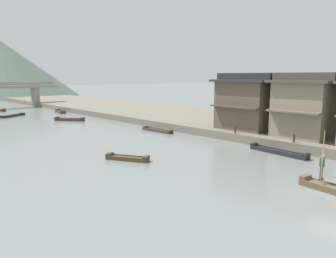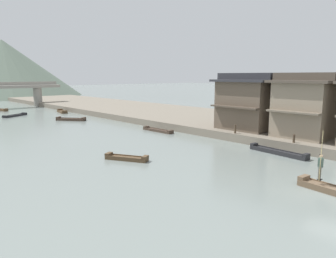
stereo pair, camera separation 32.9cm
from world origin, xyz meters
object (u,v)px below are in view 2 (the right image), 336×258
boat_moored_far (62,112)px  stone_bridge (2,91)px  mooring_post_dock_mid (235,129)px  boat_midriver_upstream (15,116)px  boat_upstream_distant (158,130)px  boatman_person (320,164)px  boat_moored_nearest (1,110)px  boat_moored_third (71,119)px  mooring_post_dock_near (294,139)px  boat_moored_second (127,158)px  house_waterfront_second (307,106)px  house_waterfront_tall (249,102)px  boat_midriver_drifting (278,152)px

boat_moored_far → stone_bridge: bearing=110.1°
mooring_post_dock_mid → boat_midriver_upstream: bearing=104.8°
stone_bridge → boat_upstream_distant: bearing=-82.6°
boatman_person → boat_moored_nearest: 59.37m
boatman_person → boat_upstream_distant: boatman_person is taller
boat_upstream_distant → stone_bridge: stone_bridge is taller
boat_moored_far → stone_bridge: 16.82m
boat_moored_third → mooring_post_dock_near: mooring_post_dock_near is taller
boat_upstream_distant → mooring_post_dock_mid: (1.89, -9.89, 1.17)m
boat_moored_nearest → mooring_post_dock_near: size_ratio=5.51×
boat_moored_second → boat_moored_third: bearing=73.6°
mooring_post_dock_near → boat_moored_second: bearing=147.2°
house_waterfront_second → boatman_person: bearing=-152.7°
house_waterfront_second → house_waterfront_tall: same height
boat_moored_far → mooring_post_dock_mid: 36.84m
boat_moored_second → stone_bridge: (5.01, 50.48, 3.35)m
boat_midriver_drifting → stone_bridge: bearing=95.7°
boat_moored_far → mooring_post_dock_mid: size_ratio=4.42×
boat_moored_second → house_waterfront_tall: (15.94, -0.97, 3.71)m
boat_midriver_drifting → house_waterfront_second: (5.33, 0.08, 3.71)m
boat_moored_second → boat_midriver_upstream: boat_moored_second is taller
boat_moored_second → boat_midriver_drifting: bearing=-34.6°
boat_midriver_drifting → boat_moored_far: bearing=90.1°
boat_moored_far → boat_upstream_distant: 26.89m
boatman_person → stone_bridge: 63.77m
boatman_person → boat_upstream_distant: (5.91, 21.37, -1.43)m
boat_midriver_drifting → mooring_post_dock_near: size_ratio=7.45×
boat_moored_nearest → boat_upstream_distant: (7.14, -37.97, -0.05)m
boat_moored_nearest → boat_moored_third: 22.10m
mooring_post_dock_mid → boat_moored_nearest: bearing=100.7°
mooring_post_dock_mid → house_waterfront_tall: bearing=12.8°
boat_moored_far → mooring_post_dock_near: size_ratio=5.30×
house_waterfront_tall → mooring_post_dock_mid: (-3.56, -0.81, -2.56)m
boat_midriver_upstream → boat_upstream_distant: boat_upstream_distant is taller
boat_moored_third → mooring_post_dock_mid: (5.23, -26.09, 1.14)m
mooring_post_dock_near → house_waterfront_second: bearing=10.0°
house_waterfront_second → stone_bridge: size_ratio=0.27×
boat_moored_second → house_waterfront_tall: house_waterfront_tall is taller
mooring_post_dock_near → house_waterfront_tall: bearing=63.1°
boat_moored_second → mooring_post_dock_mid: (12.39, -1.78, 1.15)m
boatman_person → mooring_post_dock_mid: size_ratio=3.44×
house_waterfront_second → stone_bridge: (-11.07, 57.82, -0.37)m
mooring_post_dock_mid → boat_moored_far: bearing=92.7°
boat_midriver_upstream → boat_upstream_distant: bearing=-73.8°
boatman_person → mooring_post_dock_near: bearing=34.1°
boat_moored_third → mooring_post_dock_near: size_ratio=5.71×
boat_midriver_drifting → house_waterfront_second: bearing=0.8°
boat_moored_second → house_waterfront_second: bearing=-24.5°
boat_upstream_distant → house_waterfront_second: 16.84m
boat_moored_far → boat_midriver_upstream: bearing=177.6°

